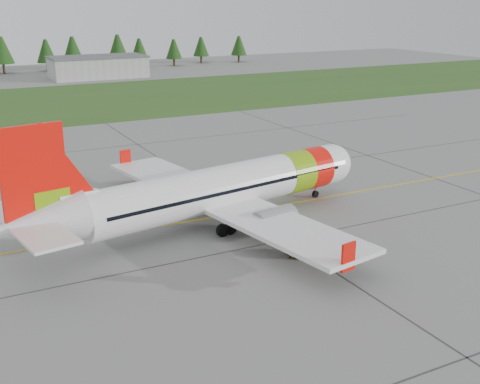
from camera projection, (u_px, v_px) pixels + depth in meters
ground at (176, 262)px, 47.09m from camera, size 320.00×320.00×0.00m
aircraft at (217, 190)px, 54.44m from camera, size 36.66×34.20×11.17m
follow_me_car at (310, 234)px, 47.84m from camera, size 1.66×1.82×3.75m
grass_strip at (20, 105)px, 116.39m from camera, size 320.00×50.00×0.03m
taxi_guideline at (143, 229)px, 53.84m from camera, size 120.00×0.25×0.02m
hangar_east at (98, 68)px, 156.97m from camera, size 24.00×12.00×5.20m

